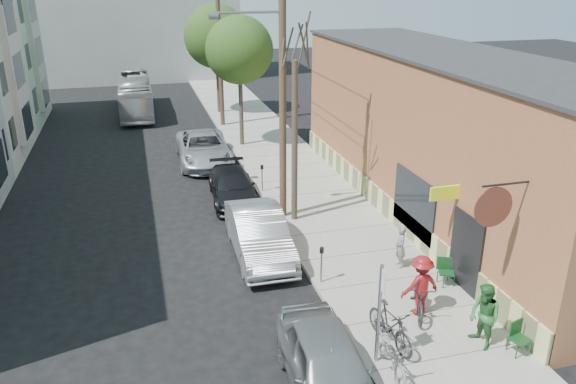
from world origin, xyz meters
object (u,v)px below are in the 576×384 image
object	(u,v)px
car_1	(259,234)
car_2	(233,187)
parked_bike_b	(391,354)
car_3	(204,148)
patron_green	(484,316)
car_0	(328,368)
tree_leafy_mid	(239,50)
patio_chair_b	(520,339)
cyclist	(420,285)
tree_bare	(295,143)
utility_pole_near	(281,88)
patron_grey	(400,247)
patio_chair_a	(446,272)
parking_meter_near	(322,259)
parking_meter_far	(262,174)
bus	(136,95)
sign_post	(380,305)
tree_leafy_far	(216,36)
parked_bike_a	(390,326)

from	to	relation	value
car_1	car_2	xyz separation A→B (m)	(0.00, 5.35, -0.17)
parked_bike_b	car_2	xyz separation A→B (m)	(-1.72, 12.56, -0.01)
car_3	patron_green	bearing A→B (deg)	-73.42
car_0	parked_bike_b	bearing A→B (deg)	9.82
tree_leafy_mid	patio_chair_b	world-z (taller)	tree_leafy_mid
cyclist	car_3	xyz separation A→B (m)	(-4.17, 16.07, -0.27)
tree_bare	patron_green	size ratio (longest dim) A/B	3.46
utility_pole_near	patron_grey	bearing A→B (deg)	-62.34
patio_chair_a	car_0	size ratio (longest dim) A/B	0.19
patio_chair_b	car_0	size ratio (longest dim) A/B	0.19
parking_meter_near	patio_chair_a	bearing A→B (deg)	-17.58
parking_meter_far	patron_green	bearing A→B (deg)	-76.50
parking_meter_far	car_2	size ratio (longest dim) A/B	0.27
tree_leafy_mid	bus	bearing A→B (deg)	119.25
parked_bike_b	sign_post	bearing A→B (deg)	113.64
parking_meter_near	bus	world-z (taller)	bus
tree_leafy_far	car_0	size ratio (longest dim) A/B	1.59
tree_leafy_far	car_0	world-z (taller)	tree_leafy_far
parked_bike_a	bus	xyz separation A→B (m)	(-5.86, 29.81, 0.56)
utility_pole_near	car_0	size ratio (longest dim) A/B	2.14
tree_leafy_mid	patron_grey	distance (m)	16.60
car_1	cyclist	bearing A→B (deg)	-52.92
parking_meter_near	patron_grey	size ratio (longest dim) A/B	0.83
patron_green	tree_bare	bearing A→B (deg)	-170.57
parking_meter_near	utility_pole_near	size ratio (longest dim) A/B	0.12
cyclist	car_2	world-z (taller)	cyclist
sign_post	car_0	world-z (taller)	sign_post
sign_post	parking_meter_near	distance (m)	4.21
parked_bike_a	car_2	distance (m)	11.76
patron_green	cyclist	bearing A→B (deg)	-160.85
parking_meter_far	utility_pole_near	xyz separation A→B (m)	(0.14, -2.92, 4.43)
utility_pole_near	car_3	size ratio (longest dim) A/B	1.74
patio_chair_b	parked_bike_a	size ratio (longest dim) A/B	0.45
tree_leafy_far	patron_green	world-z (taller)	tree_leafy_far
patio_chair_a	bus	size ratio (longest dim) A/B	0.09
patron_green	parked_bike_b	distance (m)	2.83
tree_bare	tree_leafy_mid	world-z (taller)	tree_leafy_mid
sign_post	parking_meter_near	size ratio (longest dim) A/B	2.26
tree_bare	tree_leafy_far	xyz separation A→B (m)	(0.00, 19.52, 2.08)
parking_meter_far	car_0	xyz separation A→B (m)	(-1.45, -13.24, -0.19)
patio_chair_b	parked_bike_b	xyz separation A→B (m)	(-3.54, 0.23, 0.09)
tree_bare	cyclist	size ratio (longest dim) A/B	3.44
patron_green	car_3	bearing A→B (deg)	-169.93
patio_chair_b	car_1	size ratio (longest dim) A/B	0.17
patron_green	car_0	bearing A→B (deg)	-88.89
patron_grey	parked_bike_a	distance (m)	4.44
parking_meter_far	sign_post	bearing A→B (deg)	-89.54
parking_meter_near	tree_leafy_far	world-z (taller)	tree_leafy_far
tree_leafy_far	parked_bike_a	size ratio (longest dim) A/B	3.79
patio_chair_b	cyclist	size ratio (longest dim) A/B	0.48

